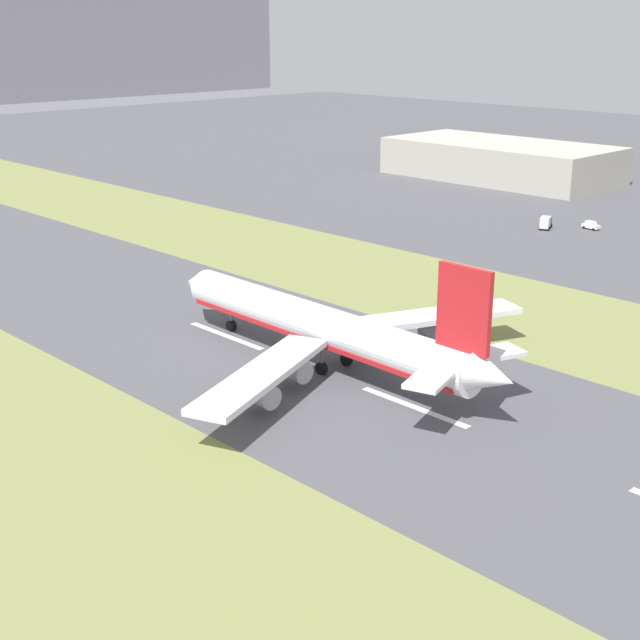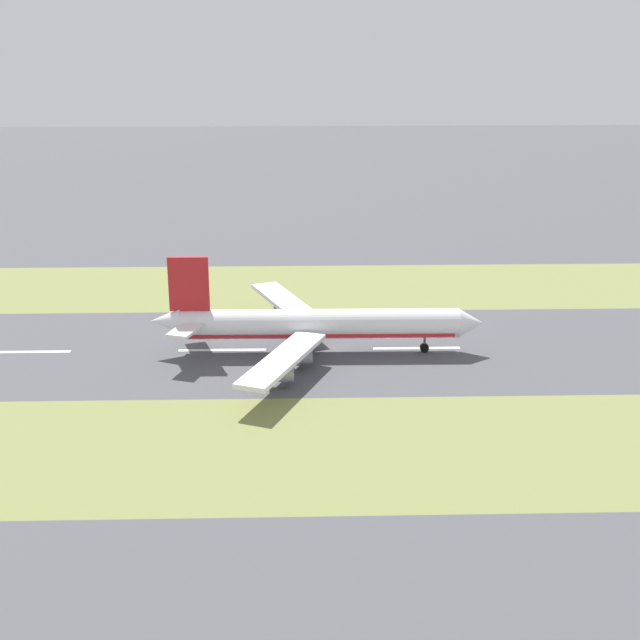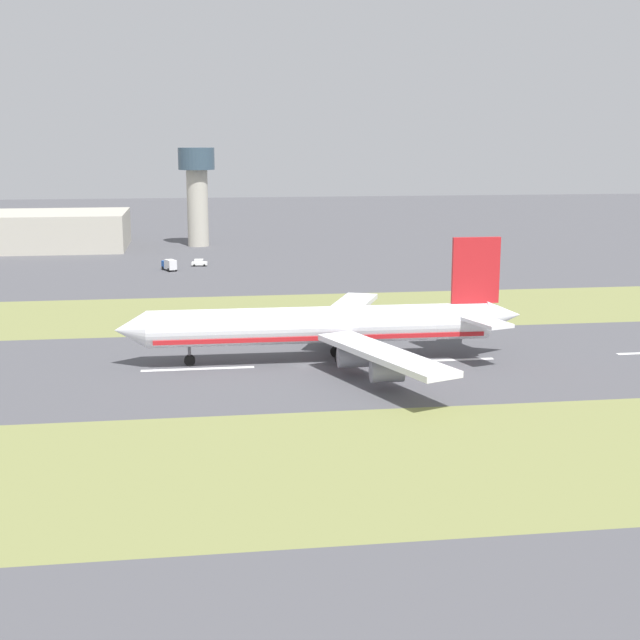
{
  "view_description": "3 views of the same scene",
  "coord_description": "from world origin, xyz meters",
  "views": [
    {
      "loc": [
        -85.29,
        -92.02,
        48.58
      ],
      "look_at": [
        2.03,
        -2.9,
        7.0
      ],
      "focal_mm": 50.0,
      "sensor_mm": 36.0,
      "label": 1
    },
    {
      "loc": [
        171.39,
        -7.55,
        64.52
      ],
      "look_at": [
        2.03,
        -2.9,
        7.0
      ],
      "focal_mm": 50.0,
      "sensor_mm": 36.0,
      "label": 2
    },
    {
      "loc": [
        -138.97,
        16.83,
        36.6
      ],
      "look_at": [
        2.03,
        -2.9,
        7.0
      ],
      "focal_mm": 50.0,
      "sensor_mm": 36.0,
      "label": 3
    }
  ],
  "objects": [
    {
      "name": "ground_plane",
      "position": [
        0.0,
        0.0,
        0.0
      ],
      "size": [
        800.0,
        800.0,
        0.0
      ],
      "primitive_type": "plane",
      "color": "#4C4C51"
    },
    {
      "name": "grass_median_west",
      "position": [
        -45.0,
        0.0,
        0.0
      ],
      "size": [
        40.0,
        600.0,
        0.01
      ],
      "primitive_type": "cube",
      "color": "olive",
      "rests_on": "ground"
    },
    {
      "name": "grass_median_east",
      "position": [
        45.0,
        0.0,
        0.0
      ],
      "size": [
        40.0,
        600.0,
        0.01
      ],
      "primitive_type": "cube",
      "color": "olive",
      "rests_on": "ground"
    },
    {
      "name": "centreline_dash_mid",
      "position": [
        0.0,
        -22.9,
        0.01
      ],
      "size": [
        1.2,
        18.0,
        0.01
      ],
      "primitive_type": "cube",
      "color": "silver",
      "rests_on": "ground"
    },
    {
      "name": "centreline_dash_far",
      "position": [
        0.0,
        17.1,
        0.01
      ],
      "size": [
        1.2,
        18.0,
        0.01
      ],
      "primitive_type": "cube",
      "color": "silver",
      "rests_on": "ground"
    },
    {
      "name": "airplane_main_jet",
      "position": [
        2.01,
        -4.81,
        6.02
      ],
      "size": [
        64.13,
        67.05,
        20.2
      ],
      "color": "white",
      "rests_on": "ground"
    },
    {
      "name": "terminal_building",
      "position": [
        162.4,
        76.14,
        5.95
      ],
      "size": [
        36.0,
        73.45,
        11.9
      ],
      "primitive_type": "cube",
      "color": "#B2AD9E",
      "rests_on": "ground"
    },
    {
      "name": "service_truck",
      "position": [
        107.43,
        24.27,
        1.67
      ],
      "size": [
        6.38,
        4.45,
        3.1
      ],
      "color": "#1E51B2",
      "rests_on": "ground"
    },
    {
      "name": "apron_car",
      "position": [
        114.98,
        16.05,
        1.0
      ],
      "size": [
        2.43,
        4.58,
        2.03
      ],
      "color": "white",
      "rests_on": "ground"
    }
  ]
}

